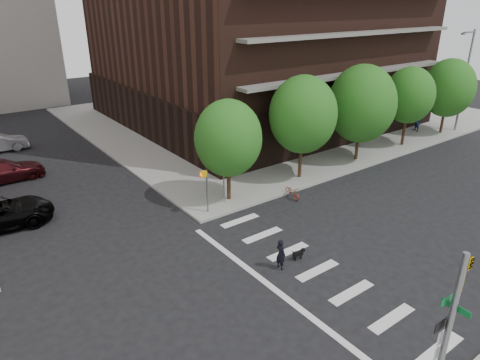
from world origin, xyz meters
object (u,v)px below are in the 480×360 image
parked_car_maroon (3,171)px  scooter (292,192)px  pedestrian_far (417,122)px  dog_walker (281,254)px

parked_car_maroon → scooter: bearing=-134.6°
scooter → pedestrian_far: bearing=20.8°
scooter → dog_walker: bearing=-126.8°
dog_walker → parked_car_maroon: bearing=22.3°
parked_car_maroon → pedestrian_far: (33.05, -10.10, 0.29)m
parked_car_maroon → dog_walker: (8.34, -19.02, 0.00)m
parked_car_maroon → dog_walker: size_ratio=3.44×
scooter → pedestrian_far: pedestrian_far is taller
scooter → dog_walker: 7.80m
pedestrian_far → scooter: bearing=-57.2°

